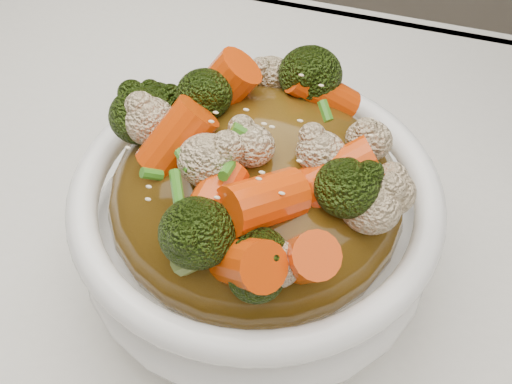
% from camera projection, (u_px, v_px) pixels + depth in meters
% --- Properties ---
extents(tablecloth, '(1.20, 0.80, 0.04)m').
position_uv_depth(tablecloth, '(252.00, 333.00, 0.43)').
color(tablecloth, white).
rests_on(tablecloth, dining_table).
extents(bowl, '(0.27, 0.27, 0.09)m').
position_uv_depth(bowl, '(256.00, 226.00, 0.41)').
color(bowl, white).
rests_on(bowl, tablecloth).
extents(sauce_base, '(0.22, 0.22, 0.10)m').
position_uv_depth(sauce_base, '(256.00, 195.00, 0.38)').
color(sauce_base, '#4F350D').
rests_on(sauce_base, bowl).
extents(carrots, '(0.22, 0.22, 0.05)m').
position_uv_depth(carrots, '(256.00, 115.00, 0.33)').
color(carrots, '#E54407').
rests_on(carrots, sauce_base).
extents(broccoli, '(0.22, 0.22, 0.05)m').
position_uv_depth(broccoli, '(256.00, 117.00, 0.33)').
color(broccoli, black).
rests_on(broccoli, sauce_base).
extents(cauliflower, '(0.22, 0.22, 0.04)m').
position_uv_depth(cauliflower, '(256.00, 120.00, 0.34)').
color(cauliflower, beige).
rests_on(cauliflower, sauce_base).
extents(scallions, '(0.16, 0.16, 0.02)m').
position_uv_depth(scallions, '(256.00, 114.00, 0.33)').
color(scallions, '#367A1C').
rests_on(scallions, sauce_base).
extents(sesame_seeds, '(0.20, 0.20, 0.01)m').
position_uv_depth(sesame_seeds, '(256.00, 114.00, 0.33)').
color(sesame_seeds, beige).
rests_on(sesame_seeds, sauce_base).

